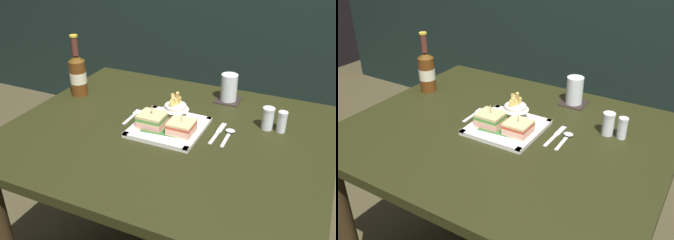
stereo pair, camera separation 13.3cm
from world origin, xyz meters
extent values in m
cube|color=black|center=(0.00, 0.00, 0.75)|extent=(1.13, 0.93, 0.03)
cylinder|color=#2F2212|center=(-0.49, -0.39, 0.37)|extent=(0.07, 0.07, 0.73)
cylinder|color=black|center=(-0.49, 0.39, 0.37)|extent=(0.07, 0.07, 0.73)
cylinder|color=black|center=(0.49, 0.39, 0.37)|extent=(0.07, 0.07, 0.73)
cube|color=white|center=(0.00, 0.01, 0.77)|extent=(0.25, 0.25, 0.01)
cube|color=#336732|center=(0.00, 0.01, 0.78)|extent=(0.19, 0.15, 0.00)
cube|color=white|center=(0.00, -0.10, 0.78)|extent=(0.25, 0.02, 0.01)
cube|color=white|center=(0.00, 0.13, 0.78)|extent=(0.25, 0.02, 0.01)
cube|color=white|center=(-0.11, 0.01, 0.78)|extent=(0.02, 0.25, 0.01)
cube|color=white|center=(0.11, 0.01, 0.78)|extent=(0.02, 0.25, 0.01)
cube|color=tan|center=(-0.06, -0.01, 0.78)|extent=(0.09, 0.08, 0.01)
cube|color=pink|center=(-0.06, -0.01, 0.79)|extent=(0.09, 0.08, 0.01)
cube|color=tan|center=(-0.06, -0.01, 0.80)|extent=(0.09, 0.08, 0.01)
cube|color=#4B8D3D|center=(-0.06, -0.01, 0.81)|extent=(0.09, 0.08, 0.01)
cube|color=tan|center=(-0.06, -0.01, 0.82)|extent=(0.09, 0.08, 0.01)
cylinder|color=tan|center=(-0.06, -0.01, 0.82)|extent=(0.00, 0.00, 0.08)
cube|color=#E2BF8B|center=(0.06, -0.01, 0.78)|extent=(0.09, 0.09, 0.01)
cube|color=#DB9E8E|center=(0.06, -0.01, 0.79)|extent=(0.09, 0.09, 0.01)
cube|color=#E3B08A|center=(0.06, -0.01, 0.80)|extent=(0.09, 0.09, 0.01)
cube|color=#C2472F|center=(0.06, -0.01, 0.81)|extent=(0.09, 0.09, 0.01)
cube|color=#E1C17E|center=(0.06, -0.01, 0.82)|extent=(0.09, 0.09, 0.01)
cylinder|color=tan|center=(0.06, -0.01, 0.81)|extent=(0.00, 0.00, 0.07)
cylinder|color=silver|center=(0.00, 0.07, 0.81)|extent=(0.08, 0.08, 0.06)
cone|color=white|center=(0.00, 0.07, 0.83)|extent=(0.10, 0.10, 0.03)
cube|color=#E6BF63|center=(-0.01, 0.07, 0.84)|extent=(0.03, 0.03, 0.07)
cube|color=#E7C466|center=(0.01, 0.10, 0.83)|extent=(0.01, 0.01, 0.05)
cube|color=#E6CE6F|center=(-0.01, 0.05, 0.83)|extent=(0.01, 0.01, 0.05)
cube|color=#EAB358|center=(0.01, 0.08, 0.85)|extent=(0.01, 0.02, 0.08)
cube|color=#DBB964|center=(0.00, 0.06, 0.84)|extent=(0.03, 0.01, 0.06)
cube|color=#ECCD7F|center=(-0.02, 0.09, 0.84)|extent=(0.02, 0.02, 0.06)
cube|color=#E9D77F|center=(0.01, 0.07, 0.84)|extent=(0.02, 0.02, 0.06)
cube|color=#DDB954|center=(0.00, 0.07, 0.84)|extent=(0.02, 0.01, 0.06)
cube|color=#E9CF69|center=(0.00, 0.08, 0.85)|extent=(0.02, 0.02, 0.08)
cylinder|color=#5E3112|center=(-0.48, 0.13, 0.84)|extent=(0.07, 0.07, 0.15)
cone|color=#523511|center=(-0.48, 0.13, 0.93)|extent=(0.07, 0.07, 0.02)
cylinder|color=#552B22|center=(-0.48, 0.13, 0.98)|extent=(0.03, 0.03, 0.08)
cylinder|color=gold|center=(-0.48, 0.13, 1.02)|extent=(0.03, 0.03, 0.01)
cylinder|color=beige|center=(-0.48, 0.13, 0.84)|extent=(0.07, 0.07, 0.05)
cube|color=black|center=(0.12, 0.34, 0.77)|extent=(0.10, 0.10, 0.00)
cylinder|color=silver|center=(0.12, 0.34, 0.83)|extent=(0.07, 0.07, 0.11)
cylinder|color=silver|center=(0.12, 0.34, 0.80)|extent=(0.06, 0.06, 0.07)
cube|color=silver|center=(-0.17, 0.02, 0.77)|extent=(0.01, 0.09, 0.00)
cube|color=silver|center=(-0.17, 0.08, 0.77)|extent=(0.02, 0.04, 0.00)
cube|color=silver|center=(0.17, 0.02, 0.77)|extent=(0.01, 0.09, 0.00)
cube|color=silver|center=(0.17, 0.10, 0.77)|extent=(0.02, 0.07, 0.00)
cube|color=silver|center=(0.21, 0.02, 0.77)|extent=(0.01, 0.09, 0.00)
ellipsoid|color=silver|center=(0.21, 0.08, 0.77)|extent=(0.04, 0.03, 0.01)
cylinder|color=silver|center=(0.32, 0.16, 0.80)|extent=(0.04, 0.04, 0.07)
cylinder|color=white|center=(0.32, 0.16, 0.79)|extent=(0.04, 0.04, 0.04)
cylinder|color=silver|center=(0.32, 0.16, 0.84)|extent=(0.04, 0.04, 0.01)
cylinder|color=silver|center=(0.37, 0.16, 0.80)|extent=(0.03, 0.03, 0.07)
cylinder|color=#2F2A28|center=(0.37, 0.16, 0.79)|extent=(0.03, 0.03, 0.04)
cylinder|color=silver|center=(0.37, 0.16, 0.84)|extent=(0.03, 0.03, 0.01)
camera|label=1|loc=(0.49, -1.06, 1.43)|focal=40.21mm
camera|label=2|loc=(0.61, -1.00, 1.43)|focal=40.21mm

